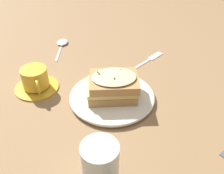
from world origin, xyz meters
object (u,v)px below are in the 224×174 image
Objects in this scene: sandwich at (113,86)px; spoon at (62,44)px; teacup_with_saucer at (35,80)px; water_glass at (100,167)px; dinner_plate at (112,97)px; fork at (150,59)px.

sandwich is 1.10× the size of spoon.
sandwich is 0.38m from spoon.
water_glass is at bearing 9.50° from teacup_with_saucer.
teacup_with_saucer is (0.16, -0.16, 0.02)m from dinner_plate.
dinner_plate is 0.37m from spoon.
dinner_plate reaches higher than fork.
teacup_with_saucer is 1.19× the size of water_glass.
fork is at bearing -18.48° from spoon.
water_glass is 0.75× the size of spoon.
fork is (-0.22, -0.11, -0.04)m from sandwich.
sandwich is at bearing 54.77° from teacup_with_saucer.
spoon is (-0.01, -0.37, -0.00)m from dinner_plate.
dinner_plate is at bearing -77.41° from fork.
fork is at bearing 92.32° from teacup_with_saucer.
sandwich reaches higher than dinner_plate.
water_glass is 0.51m from fork.
spoon is at bearing -91.07° from dinner_plate.
spoon is (0.22, -0.26, 0.00)m from fork.
water_glass reaches higher than spoon.
sandwich is at bearing -126.73° from water_glass.
dinner_plate reaches higher than spoon.
teacup_with_saucer is at bearing -44.14° from sandwich.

